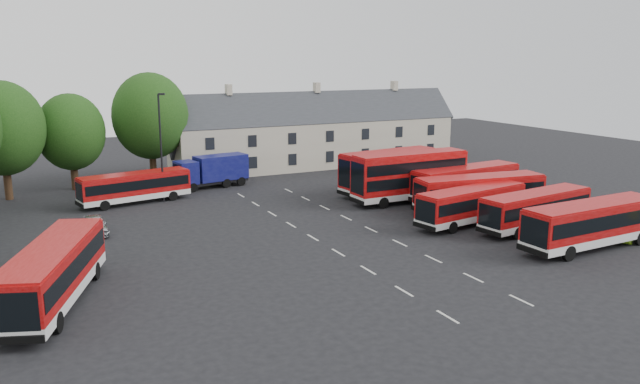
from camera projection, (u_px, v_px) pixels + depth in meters
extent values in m
plane|color=black|center=(325.00, 245.00, 44.23)|extent=(140.00, 140.00, 0.00)
cube|color=beige|center=(448.00, 317.00, 31.97)|extent=(0.15, 1.80, 0.01)
cube|color=beige|center=(404.00, 291.00, 35.47)|extent=(0.15, 1.80, 0.01)
cube|color=beige|center=(368.00, 270.00, 38.98)|extent=(0.15, 1.80, 0.01)
cube|color=beige|center=(338.00, 252.00, 42.48)|extent=(0.15, 1.80, 0.01)
cube|color=beige|center=(313.00, 238.00, 45.98)|extent=(0.15, 1.80, 0.01)
cube|color=beige|center=(291.00, 225.00, 49.49)|extent=(0.15, 1.80, 0.01)
cube|color=beige|center=(272.00, 214.00, 52.99)|extent=(0.15, 1.80, 0.01)
cube|color=beige|center=(256.00, 204.00, 56.49)|extent=(0.15, 1.80, 0.01)
cube|color=beige|center=(241.00, 195.00, 60.00)|extent=(0.15, 1.80, 0.01)
cube|color=beige|center=(521.00, 300.00, 34.14)|extent=(0.15, 1.80, 0.01)
cube|color=beige|center=(473.00, 278.00, 37.64)|extent=(0.15, 1.80, 0.01)
cube|color=beige|center=(433.00, 259.00, 41.14)|extent=(0.15, 1.80, 0.01)
cube|color=beige|center=(400.00, 243.00, 44.65)|extent=(0.15, 1.80, 0.01)
cube|color=beige|center=(371.00, 229.00, 48.15)|extent=(0.15, 1.80, 0.01)
cube|color=beige|center=(346.00, 218.00, 51.65)|extent=(0.15, 1.80, 0.01)
cube|color=beige|center=(325.00, 208.00, 55.16)|extent=(0.15, 1.80, 0.01)
cube|color=beige|center=(305.00, 199.00, 58.66)|extent=(0.15, 1.80, 0.01)
cube|color=beige|center=(289.00, 191.00, 62.16)|extent=(0.15, 1.80, 0.01)
cylinder|color=black|center=(7.00, 178.00, 57.91)|extent=(0.70, 0.70, 4.02)
ellipsoid|color=#183B10|center=(2.00, 128.00, 56.92)|extent=(7.59, 7.59, 8.73)
cylinder|color=black|center=(74.00, 172.00, 62.32)|extent=(0.70, 0.70, 3.50)
ellipsoid|color=#183B10|center=(71.00, 132.00, 61.46)|extent=(6.60, 6.60, 7.59)
cylinder|color=black|center=(153.00, 162.00, 66.59)|extent=(0.70, 0.70, 4.20)
ellipsoid|color=#183B10|center=(150.00, 116.00, 65.55)|extent=(7.92, 7.92, 9.11)
cube|color=beige|center=(317.00, 143.00, 75.99)|extent=(35.00, 7.00, 5.50)
cube|color=#2D3035|center=(317.00, 121.00, 75.41)|extent=(35.70, 7.13, 7.13)
cube|color=beige|center=(229.00, 90.00, 69.80)|extent=(0.60, 0.90, 1.20)
cube|color=beige|center=(317.00, 88.00, 74.57)|extent=(0.60, 0.90, 1.20)
cube|color=beige|center=(394.00, 86.00, 79.33)|extent=(0.60, 0.90, 1.20)
cube|color=silver|center=(592.00, 237.00, 43.32)|extent=(11.57, 3.09, 0.57)
cube|color=#9D090A|center=(593.00, 219.00, 43.04)|extent=(11.57, 3.09, 2.03)
cube|color=black|center=(593.00, 218.00, 43.03)|extent=(11.12, 3.14, 0.99)
cube|color=#9D090A|center=(595.00, 204.00, 42.81)|extent=(11.34, 2.98, 0.13)
cylinder|color=black|center=(569.00, 253.00, 40.64)|extent=(1.05, 0.34, 1.04)
cylinder|color=black|center=(611.00, 230.00, 46.11)|extent=(1.05, 0.34, 1.04)
cube|color=silver|center=(535.00, 220.00, 48.08)|extent=(10.60, 3.68, 0.52)
cube|color=#9D090A|center=(536.00, 205.00, 47.83)|extent=(10.60, 3.68, 1.84)
cube|color=black|center=(536.00, 205.00, 47.82)|extent=(10.19, 3.68, 0.90)
cube|color=#9D090A|center=(537.00, 193.00, 47.62)|extent=(10.38, 3.56, 0.11)
cylinder|color=black|center=(517.00, 233.00, 45.46)|extent=(0.97, 0.38, 0.94)
cylinder|color=black|center=(550.00, 215.00, 50.80)|extent=(0.97, 0.38, 0.94)
cube|color=silver|center=(471.00, 215.00, 49.65)|extent=(10.56, 3.99, 0.52)
cube|color=#9D090A|center=(472.00, 201.00, 49.40)|extent=(10.56, 3.99, 1.83)
cube|color=black|center=(472.00, 200.00, 49.39)|extent=(10.16, 3.97, 0.89)
cube|color=#9D090A|center=(472.00, 189.00, 49.19)|extent=(10.34, 3.86, 0.11)
cylinder|color=black|center=(452.00, 227.00, 46.98)|extent=(0.97, 0.41, 0.94)
cylinder|color=black|center=(487.00, 210.00, 52.42)|extent=(0.97, 0.41, 0.94)
cube|color=silver|center=(479.00, 204.00, 53.14)|extent=(11.62, 4.06, 0.57)
cube|color=#9D090A|center=(480.00, 189.00, 52.86)|extent=(11.62, 4.06, 2.02)
cube|color=black|center=(480.00, 188.00, 52.85)|extent=(11.18, 4.06, 0.98)
cube|color=#9D090A|center=(481.00, 177.00, 52.64)|extent=(11.38, 3.93, 0.12)
cylinder|color=black|center=(448.00, 213.00, 50.97)|extent=(1.06, 0.42, 1.03)
cylinder|color=black|center=(507.00, 201.00, 55.42)|extent=(1.06, 0.42, 1.03)
cube|color=silver|center=(465.00, 192.00, 57.60)|extent=(11.53, 3.74, 0.57)
cube|color=#9D090A|center=(466.00, 179.00, 57.32)|extent=(11.53, 3.74, 2.01)
cube|color=black|center=(466.00, 178.00, 57.31)|extent=(11.08, 3.75, 0.98)
cube|color=#9D090A|center=(466.00, 167.00, 57.10)|extent=(11.29, 3.61, 0.12)
cylinder|color=black|center=(445.00, 203.00, 54.81)|extent=(1.05, 0.39, 1.03)
cylinder|color=black|center=(483.00, 189.00, 60.51)|extent=(1.05, 0.39, 1.03)
cube|color=silver|center=(409.00, 193.00, 57.30)|extent=(11.18, 2.70, 0.56)
cube|color=#9D090A|center=(410.00, 172.00, 56.88)|extent=(11.18, 2.70, 3.39)
cube|color=black|center=(410.00, 179.00, 57.02)|extent=(10.73, 2.75, 0.96)
cube|color=#9D090A|center=(410.00, 153.00, 56.51)|extent=(10.95, 2.59, 0.12)
cylinder|color=black|center=(383.00, 203.00, 54.77)|extent=(1.02, 0.30, 1.01)
cylinder|color=black|center=(433.00, 190.00, 59.94)|extent=(1.02, 0.30, 1.01)
cube|color=black|center=(410.00, 165.00, 56.74)|extent=(10.73, 2.75, 0.96)
cube|color=silver|center=(388.00, 186.00, 60.78)|extent=(10.50, 3.57, 0.51)
cube|color=#9D090A|center=(388.00, 168.00, 60.39)|extent=(10.50, 3.57, 3.13)
cube|color=black|center=(388.00, 174.00, 60.52)|extent=(10.10, 3.57, 0.89)
cube|color=#9D090A|center=(389.00, 151.00, 60.05)|extent=(10.28, 3.45, 0.11)
cylinder|color=black|center=(367.00, 195.00, 58.21)|extent=(0.96, 0.37, 0.94)
cylinder|color=black|center=(406.00, 183.00, 63.46)|extent=(0.96, 0.37, 0.94)
cube|color=black|center=(388.00, 161.00, 60.26)|extent=(10.10, 3.57, 0.89)
cube|color=silver|center=(55.00, 290.00, 33.47)|extent=(6.53, 11.81, 0.58)
cube|color=#9D090A|center=(53.00, 266.00, 33.19)|extent=(6.53, 11.81, 2.06)
cube|color=black|center=(53.00, 265.00, 33.18)|extent=(6.43, 11.40, 1.00)
cube|color=#9D090A|center=(51.00, 247.00, 32.96)|extent=(6.35, 11.56, 0.13)
cylinder|color=black|center=(57.00, 322.00, 30.04)|extent=(0.65, 1.09, 1.06)
cylinder|color=black|center=(54.00, 272.00, 37.03)|extent=(0.65, 1.09, 1.06)
cube|color=silver|center=(135.00, 196.00, 56.64)|extent=(10.13, 4.08, 0.49)
cube|color=#9D090A|center=(135.00, 184.00, 56.40)|extent=(10.13, 4.08, 1.75)
cube|color=black|center=(135.00, 183.00, 56.39)|extent=(9.75, 4.05, 0.85)
cube|color=#9D090A|center=(134.00, 174.00, 56.21)|extent=(9.92, 3.95, 0.11)
cylinder|color=black|center=(105.00, 205.00, 54.03)|extent=(0.93, 0.42, 0.90)
cylinder|color=black|center=(164.00, 192.00, 59.35)|extent=(0.93, 0.42, 0.90)
cube|color=black|center=(212.00, 182.00, 63.60)|extent=(7.60, 3.17, 0.28)
cube|color=#0F1158|center=(186.00, 172.00, 61.75)|extent=(2.21, 2.58, 2.21)
cube|color=black|center=(178.00, 170.00, 61.17)|extent=(0.42, 1.95, 1.11)
cube|color=#0F1158|center=(221.00, 167.00, 63.91)|extent=(5.57, 3.16, 2.49)
cylinder|color=black|center=(193.00, 188.00, 61.32)|extent=(0.95, 0.41, 0.92)
cylinder|color=black|center=(232.00, 178.00, 66.06)|extent=(0.95, 0.41, 0.92)
imported|color=#B5B9BD|center=(95.00, 225.00, 46.82)|extent=(1.70, 4.14, 1.40)
imported|color=#77B31B|center=(626.00, 231.00, 45.40)|extent=(4.02, 2.96, 1.26)
cylinder|color=black|center=(161.00, 149.00, 56.33)|extent=(0.18, 0.18, 9.82)
cube|color=black|center=(161.00, 94.00, 55.31)|extent=(0.64, 0.45, 0.18)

